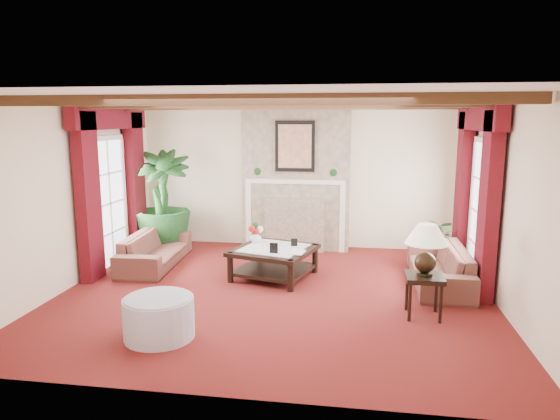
% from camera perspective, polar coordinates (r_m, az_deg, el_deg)
% --- Properties ---
extents(floor, '(6.00, 6.00, 0.00)m').
position_cam_1_polar(floor, '(7.20, -0.61, -9.42)').
color(floor, '#50120E').
rests_on(floor, ground).
extents(ceiling, '(6.00, 6.00, 0.00)m').
position_cam_1_polar(ceiling, '(6.78, -0.65, 12.58)').
color(ceiling, white).
rests_on(ceiling, floor).
extents(back_wall, '(6.00, 0.02, 2.70)m').
position_cam_1_polar(back_wall, '(9.56, 2.01, 3.83)').
color(back_wall, beige).
rests_on(back_wall, ground).
extents(left_wall, '(0.02, 5.50, 2.70)m').
position_cam_1_polar(left_wall, '(7.91, -22.62, 1.67)').
color(left_wall, beige).
rests_on(left_wall, ground).
extents(right_wall, '(0.02, 5.50, 2.70)m').
position_cam_1_polar(right_wall, '(7.04, 24.24, 0.56)').
color(right_wall, beige).
rests_on(right_wall, ground).
extents(ceiling_beams, '(6.00, 3.00, 0.12)m').
position_cam_1_polar(ceiling_beams, '(6.78, -0.65, 12.08)').
color(ceiling_beams, '#341E10').
rests_on(ceiling_beams, ceiling).
extents(fireplace, '(2.00, 0.52, 2.70)m').
position_cam_1_polar(fireplace, '(9.31, 1.91, 11.98)').
color(fireplace, tan).
rests_on(fireplace, ground).
extents(french_door_left, '(0.10, 1.10, 2.16)m').
position_cam_1_polar(french_door_left, '(8.70, -19.41, 7.76)').
color(french_door_left, white).
rests_on(french_door_left, ground).
extents(french_door_right, '(0.10, 1.10, 2.16)m').
position_cam_1_polar(french_door_right, '(7.92, 22.53, 7.36)').
color(french_door_right, white).
rests_on(french_door_right, ground).
extents(curtains_left, '(0.20, 2.40, 2.55)m').
position_cam_1_polar(curtains_left, '(8.64, -18.92, 10.57)').
color(curtains_left, '#440913').
rests_on(curtains_left, ground).
extents(curtains_right, '(0.20, 2.40, 2.55)m').
position_cam_1_polar(curtains_right, '(7.89, 21.95, 10.45)').
color(curtains_right, '#440913').
rests_on(curtains_right, ground).
extents(sofa_left, '(1.96, 0.76, 0.74)m').
position_cam_1_polar(sofa_left, '(8.66, -14.10, -3.76)').
color(sofa_left, '#340E1B').
rests_on(sofa_left, ground).
extents(sofa_right, '(1.94, 0.60, 0.76)m').
position_cam_1_polar(sofa_right, '(7.81, 17.77, -5.43)').
color(sofa_right, '#340E1B').
rests_on(sofa_right, ground).
extents(potted_palm, '(1.90, 2.35, 1.05)m').
position_cam_1_polar(potted_palm, '(9.54, -13.25, -1.47)').
color(potted_palm, black).
rests_on(potted_palm, ground).
extents(small_plant, '(1.34, 1.36, 0.63)m').
position_cam_1_polar(small_plant, '(8.89, 17.40, -3.94)').
color(small_plant, black).
rests_on(small_plant, ground).
extents(coffee_table, '(1.41, 1.41, 0.47)m').
position_cam_1_polar(coffee_table, '(7.80, -0.70, -6.04)').
color(coffee_table, black).
rests_on(coffee_table, ground).
extents(side_table, '(0.58, 0.58, 0.54)m').
position_cam_1_polar(side_table, '(6.55, 16.07, -9.40)').
color(side_table, black).
rests_on(side_table, ground).
extents(ottoman, '(0.79, 0.79, 0.46)m').
position_cam_1_polar(ottoman, '(5.91, -13.67, -11.88)').
color(ottoman, '#9999AD').
rests_on(ottoman, ground).
extents(table_lamp, '(0.52, 0.52, 0.66)m').
position_cam_1_polar(table_lamp, '(6.37, 16.34, -4.32)').
color(table_lamp, black).
rests_on(table_lamp, side_table).
extents(flower_vase, '(0.26, 0.26, 0.19)m').
position_cam_1_polar(flower_vase, '(8.07, -2.80, -3.11)').
color(flower_vase, silver).
rests_on(flower_vase, coffee_table).
extents(book, '(0.22, 0.08, 0.29)m').
position_cam_1_polar(book, '(7.45, 1.18, -3.84)').
color(book, black).
rests_on(book, coffee_table).
extents(photo_frame_a, '(0.13, 0.03, 0.17)m').
position_cam_1_polar(photo_frame_a, '(7.41, -0.71, -4.40)').
color(photo_frame_a, black).
rests_on(photo_frame_a, coffee_table).
extents(photo_frame_b, '(0.10, 0.04, 0.13)m').
position_cam_1_polar(photo_frame_b, '(7.82, 1.63, -3.75)').
color(photo_frame_b, black).
rests_on(photo_frame_b, coffee_table).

